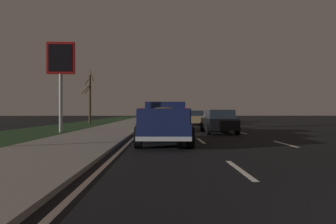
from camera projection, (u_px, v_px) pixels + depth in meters
name	position (u px, v px, depth m)	size (l,w,h in m)	color
ground	(196.00, 125.00, 29.52)	(144.00, 144.00, 0.00)	black
sidewalk_shoulder	(125.00, 125.00, 29.35)	(108.00, 4.00, 0.12)	gray
grass_verge	(77.00, 125.00, 29.23)	(108.00, 6.00, 0.01)	#1E3819
lane_markings	(166.00, 124.00, 32.64)	(108.28, 7.04, 0.01)	silver
pickup_truck	(165.00, 121.00, 12.72)	(5.48, 2.39, 1.87)	#141E4C
sedan_silver	(167.00, 120.00, 20.89)	(4.40, 2.03, 1.54)	#B2B5BA
sedan_tan	(194.00, 118.00, 30.21)	(4.43, 2.08, 1.54)	#9E845B
sedan_black	(219.00, 121.00, 18.77)	(4.43, 2.08, 1.54)	black
sedan_white	(213.00, 116.00, 38.18)	(4.41, 2.04, 1.54)	silver
gas_price_sign	(61.00, 65.00, 19.44)	(0.27, 1.90, 6.22)	#99999E
bare_tree_far	(90.00, 98.00, 33.60)	(1.44, 1.42, 6.37)	#423323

